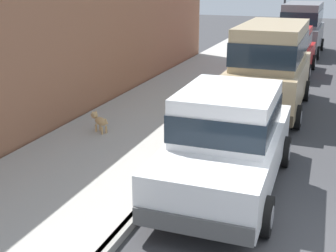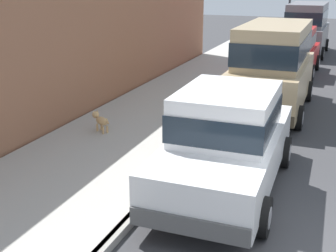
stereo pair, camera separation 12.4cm
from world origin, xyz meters
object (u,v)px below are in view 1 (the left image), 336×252
(car_red_hatchback, at_px, (289,50))
(dog_tan, at_px, (99,120))
(car_white_sedan, at_px, (228,139))
(car_tan_van, at_px, (271,63))
(car_grey_van, at_px, (302,26))

(car_red_hatchback, height_order, dog_tan, car_red_hatchback)
(car_red_hatchback, bearing_deg, car_white_sedan, -89.41)
(car_tan_van, relative_size, dog_tan, 7.17)
(car_grey_van, relative_size, dog_tan, 7.21)
(car_white_sedan, height_order, car_tan_van, car_tan_van)
(car_tan_van, distance_m, car_grey_van, 10.79)
(car_grey_van, bearing_deg, dog_tan, -103.37)
(car_tan_van, height_order, car_grey_van, same)
(car_grey_van, xyz_separation_m, dog_tan, (-3.48, -14.62, -0.97))
(car_white_sedan, distance_m, car_grey_van, 16.28)
(car_white_sedan, height_order, car_red_hatchback, car_white_sedan)
(car_white_sedan, xyz_separation_m, dog_tan, (-3.58, 1.65, -0.55))
(car_white_sedan, relative_size, car_grey_van, 0.94)
(car_red_hatchback, relative_size, car_grey_van, 0.78)
(car_white_sedan, distance_m, car_tan_van, 5.50)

